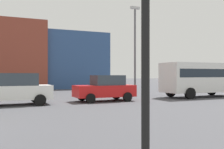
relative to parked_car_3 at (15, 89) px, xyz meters
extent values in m
cube|color=#2D4C7F|center=(8.87, 20.60, 2.74)|extent=(8.31, 10.14, 7.36)
cube|color=white|center=(-0.07, 0.00, -0.19)|extent=(4.36, 1.87, 0.83)
cube|color=#333D47|center=(0.19, 0.00, 0.59)|extent=(2.18, 1.66, 0.73)
cylinder|color=black|center=(1.33, -0.95, -0.61)|extent=(0.66, 0.23, 0.66)
cylinder|color=black|center=(1.33, 0.95, -0.61)|extent=(0.66, 0.23, 0.66)
cube|color=red|center=(5.74, 0.00, -0.24)|extent=(4.07, 1.74, 0.77)
cube|color=#333D47|center=(5.98, 0.00, 0.49)|extent=(2.03, 1.55, 0.68)
cylinder|color=black|center=(4.44, -0.89, -0.63)|extent=(0.62, 0.21, 0.62)
cylinder|color=black|center=(4.44, 0.89, -0.63)|extent=(0.62, 0.21, 0.62)
cylinder|color=black|center=(7.05, -0.89, -0.63)|extent=(0.62, 0.21, 0.62)
cylinder|color=black|center=(7.05, 0.89, -0.63)|extent=(0.62, 0.21, 0.62)
cube|color=white|center=(14.26, -0.06, 0.63)|extent=(6.80, 2.30, 2.30)
cube|color=#1E2833|center=(14.26, -0.06, 0.98)|extent=(6.26, 2.32, 0.64)
cylinder|color=black|center=(12.06, -1.23, -0.52)|extent=(0.84, 0.28, 0.84)
cylinder|color=black|center=(12.06, 1.11, -0.52)|extent=(0.84, 0.28, 0.84)
cylinder|color=black|center=(16.46, 1.11, -0.52)|extent=(0.84, 0.28, 0.84)
cylinder|color=black|center=(0.83, -13.42, 0.66)|extent=(0.12, 0.12, 3.20)
cylinder|color=#59595E|center=(9.57, 2.60, 2.66)|extent=(0.16, 0.16, 7.19)
cube|color=#B2B2B2|center=(9.57, 2.60, 6.41)|extent=(0.80, 0.24, 0.20)
camera|label=1|loc=(-1.15, -16.67, 0.86)|focal=42.60mm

